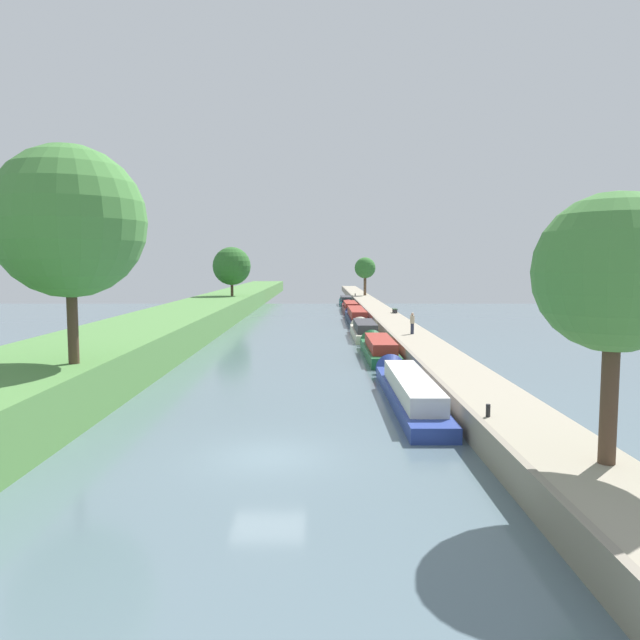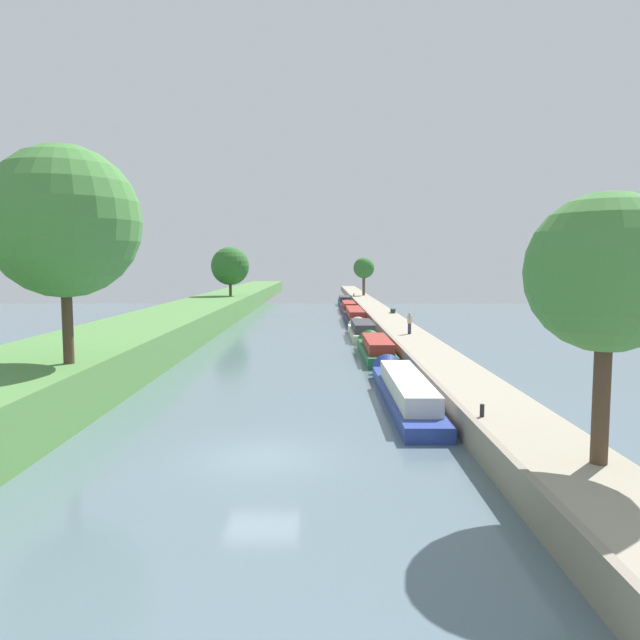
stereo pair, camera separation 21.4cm
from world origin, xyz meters
name	(u,v)px [view 2 (the right image)]	position (x,y,z in m)	size (l,w,h in m)	color
ground_plane	(264,457)	(0.00, 0.00, 0.00)	(160.00, 160.00, 0.00)	slate
right_towpath	(528,441)	(8.96, 0.00, 0.57)	(3.11, 260.00, 1.13)	#9E937F
stone_quay	(479,440)	(7.29, 0.00, 0.59)	(0.25, 260.00, 1.18)	gray
narrowboat_blue	(405,389)	(5.96, 8.46, 0.58)	(1.87, 14.30, 2.01)	#283D93
narrowboat_green	(377,348)	(5.92, 22.58, 0.57)	(1.98, 11.21, 2.01)	#1E6033
narrowboat_cream	(363,330)	(5.72, 34.22, 0.59)	(2.08, 10.99, 2.11)	beige
narrowboat_navy	(356,316)	(5.84, 48.30, 0.65)	(1.96, 16.23, 2.16)	#141E42
narrowboat_maroon	(350,307)	(5.92, 63.72, 0.57)	(1.91, 13.36, 1.92)	maroon
narrowboat_teal	(346,301)	(5.91, 77.31, 0.58)	(1.90, 10.34, 1.98)	#195B60
tree_rightbank_near	(609,274)	(9.54, -4.03, 6.27)	(4.25, 4.25, 7.30)	#4C3828
tree_rightbank_midnear	(366,268)	(9.54, 84.44, 5.84)	(3.61, 3.61, 6.57)	brown
tree_leftbank_downstream	(66,222)	(-8.67, 5.31, 8.26)	(6.33, 6.33, 9.12)	#4C3828
tree_leftbank_upstream	(232,266)	(-9.93, 60.19, 6.27)	(5.04, 5.04, 6.47)	#4C3828
person_walking	(411,323)	(8.89, 26.43, 2.01)	(0.34, 0.34, 1.66)	#282D42
mooring_bollard_near	(484,411)	(7.71, 0.99, 1.36)	(0.16, 0.16, 0.45)	black
mooring_bollard_far	(356,295)	(7.71, 82.18, 1.36)	(0.16, 0.16, 0.45)	black
park_bench	(395,310)	(10.07, 46.81, 1.48)	(0.44, 1.50, 0.47)	#333338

